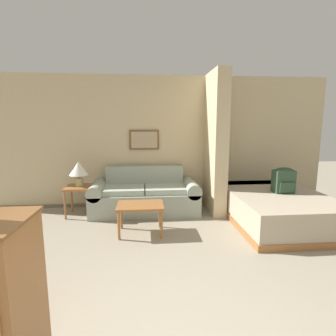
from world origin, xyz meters
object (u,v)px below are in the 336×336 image
at_px(bed, 275,207).
at_px(backpack, 284,180).
at_px(table_lamp, 79,169).
at_px(coffee_table, 140,208).
at_px(couch, 145,196).

xyz_separation_m(bed, backpack, (0.12, 0.01, 0.47)).
height_order(table_lamp, backpack, table_lamp).
bearing_deg(coffee_table, backpack, 7.94).
distance_m(table_lamp, bed, 3.52).
bearing_deg(bed, coffee_table, -171.96).
distance_m(coffee_table, bed, 2.33).
distance_m(couch, table_lamp, 1.30).
bearing_deg(table_lamp, coffee_table, -40.08).
bearing_deg(table_lamp, couch, 3.82).
xyz_separation_m(couch, backpack, (2.35, -0.68, 0.41)).
xyz_separation_m(coffee_table, table_lamp, (-1.11, 0.94, 0.45)).
bearing_deg(bed, table_lamp, 169.85).
height_order(coffee_table, backpack, backpack).
bearing_deg(bed, couch, 162.80).
distance_m(coffee_table, backpack, 2.47).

